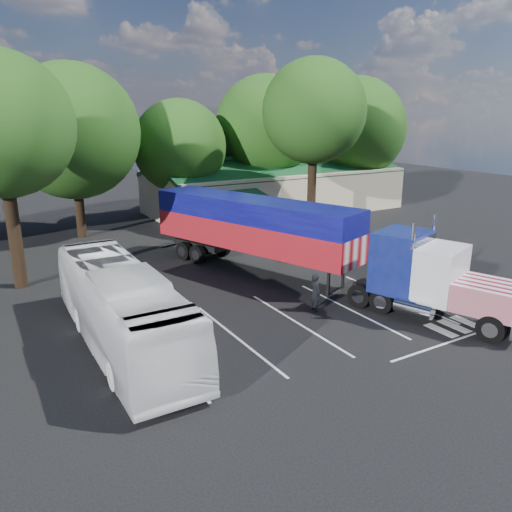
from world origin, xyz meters
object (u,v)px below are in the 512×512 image
woman (315,293)px  bicycle (286,256)px  tour_bus (122,308)px  silver_sedan (225,218)px  semi_truck (292,236)px

woman → bicycle: woman is taller
tour_bus → silver_sedan: bearing=52.7°
woman → tour_bus: 9.31m
semi_truck → bicycle: semi_truck is taller
woman → silver_sedan: woman is taller
tour_bus → bicycle: bearing=28.1°
bicycle → silver_sedan: bearing=73.5°
semi_truck → woman: (-1.62, -4.38, -1.71)m
bicycle → tour_bus: (-12.65, -6.65, 1.31)m
tour_bus → silver_sedan: (14.08, 18.24, -1.05)m
semi_truck → silver_sedan: size_ratio=5.46×
tour_bus → silver_sedan: 23.07m
semi_truck → bicycle: 4.35m
semi_truck → tour_bus: bearing=177.7°
woman → tour_bus: bearing=84.3°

